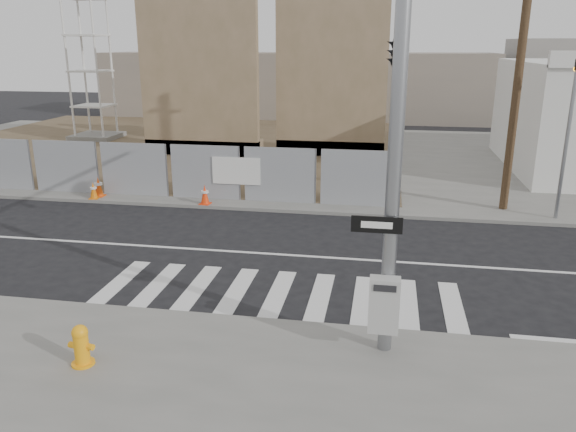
% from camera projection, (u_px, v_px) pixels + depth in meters
% --- Properties ---
extents(ground, '(100.00, 100.00, 0.00)m').
position_uv_depth(ground, '(295.00, 256.00, 15.64)').
color(ground, black).
rests_on(ground, ground).
extents(sidewalk_far, '(50.00, 20.00, 0.12)m').
position_uv_depth(sidewalk_far, '(339.00, 158.00, 28.80)').
color(sidewalk_far, slate).
rests_on(sidewalk_far, ground).
extents(signal_pole, '(0.96, 5.87, 7.00)m').
position_uv_depth(signal_pole, '(397.00, 87.00, 11.90)').
color(signal_pole, gray).
rests_on(signal_pole, sidewalk_near).
extents(far_signal_pole, '(0.16, 0.20, 5.60)m').
position_uv_depth(far_signal_pole, '(570.00, 116.00, 17.62)').
color(far_signal_pole, gray).
rests_on(far_signal_pole, sidewalk_far).
extents(chain_link_fence, '(24.60, 0.04, 2.00)m').
position_uv_depth(chain_link_fence, '(61.00, 166.00, 21.68)').
color(chain_link_fence, gray).
rests_on(chain_link_fence, sidewalk_far).
extents(concrete_wall_left, '(6.00, 1.30, 8.00)m').
position_uv_depth(concrete_wall_left, '(200.00, 91.00, 28.13)').
color(concrete_wall_left, '#756246').
rests_on(concrete_wall_left, sidewalk_far).
extents(concrete_wall_right, '(5.50, 1.30, 8.00)m').
position_uv_depth(concrete_wall_right, '(331.00, 91.00, 27.99)').
color(concrete_wall_right, '#756246').
rests_on(concrete_wall_right, sidewalk_far).
extents(utility_pole_right, '(1.60, 0.28, 10.00)m').
position_uv_depth(utility_pole_right, '(521.00, 58.00, 18.21)').
color(utility_pole_right, '#4B3723').
rests_on(utility_pole_right, sidewalk_far).
extents(fire_hydrant, '(0.49, 0.49, 0.78)m').
position_uv_depth(fire_hydrant, '(81.00, 345.00, 10.01)').
color(fire_hydrant, '#FDA20E').
rests_on(fire_hydrant, sidewalk_near).
extents(traffic_cone_b, '(0.37, 0.37, 0.63)m').
position_uv_depth(traffic_cone_b, '(93.00, 190.00, 20.87)').
color(traffic_cone_b, orange).
rests_on(traffic_cone_b, sidewalk_far).
extents(traffic_cone_c, '(0.40, 0.40, 0.75)m').
position_uv_depth(traffic_cone_c, '(99.00, 187.00, 21.17)').
color(traffic_cone_c, '#E14A0B').
rests_on(traffic_cone_c, sidewalk_far).
extents(traffic_cone_d, '(0.41, 0.41, 0.71)m').
position_uv_depth(traffic_cone_d, '(205.00, 195.00, 20.14)').
color(traffic_cone_d, '#F5370C').
rests_on(traffic_cone_d, sidewalk_far).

